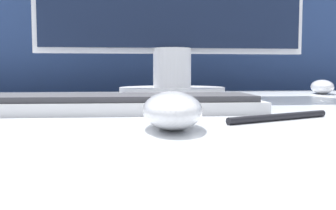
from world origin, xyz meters
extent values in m
cube|color=navy|center=(0.00, 0.62, 0.53)|extent=(5.00, 0.03, 1.05)
ellipsoid|color=silver|center=(0.03, -0.23, 0.75)|extent=(0.07, 0.12, 0.04)
cube|color=silver|center=(-0.02, -0.07, 0.74)|extent=(0.39, 0.12, 0.02)
cube|color=#38383D|center=(-0.02, -0.07, 0.75)|extent=(0.36, 0.11, 0.01)
cylinder|color=white|center=(0.10, 0.27, 0.74)|extent=(0.24, 0.24, 0.02)
cylinder|color=white|center=(0.10, 0.27, 0.80)|extent=(0.08, 0.08, 0.09)
ellipsoid|color=silver|center=(0.48, 0.31, 0.75)|extent=(0.09, 0.13, 0.04)
cylinder|color=black|center=(0.16, -0.19, 0.74)|extent=(0.14, 0.07, 0.01)
camera|label=1|loc=(-0.02, -0.61, 0.79)|focal=42.00mm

